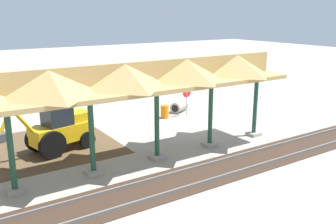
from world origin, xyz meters
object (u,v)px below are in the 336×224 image
(stop_sign, at_px, (187,95))
(concrete_pipe, at_px, (179,106))
(traffic_barrel, at_px, (165,112))
(backhoe, at_px, (59,128))

(stop_sign, relative_size, concrete_pipe, 1.27)
(stop_sign, distance_m, concrete_pipe, 1.63)
(stop_sign, relative_size, traffic_barrel, 2.32)
(stop_sign, distance_m, backhoe, 9.84)
(backhoe, bearing_deg, traffic_barrel, -163.80)
(concrete_pipe, xyz_separation_m, traffic_barrel, (1.81, 0.84, 0.05))
(concrete_pipe, distance_m, traffic_barrel, 1.99)
(backhoe, bearing_deg, stop_sign, -168.38)
(backhoe, height_order, traffic_barrel, backhoe)
(stop_sign, height_order, backhoe, backhoe)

